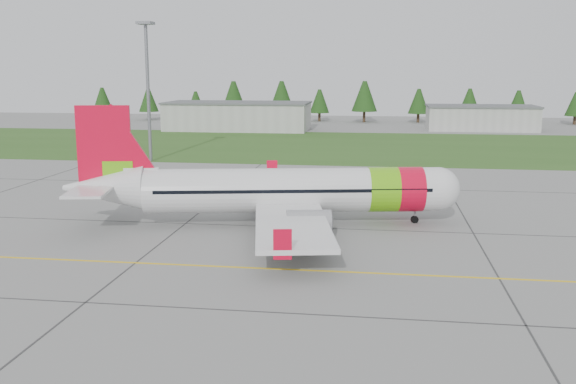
# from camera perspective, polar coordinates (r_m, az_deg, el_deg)

# --- Properties ---
(ground) EXTENTS (320.00, 320.00, 0.00)m
(ground) POSITION_cam_1_polar(r_m,az_deg,el_deg) (36.51, 4.62, -10.94)
(ground) COLOR gray
(ground) RESTS_ON ground
(aircraft) EXTENTS (34.60, 32.34, 10.56)m
(aircraft) POSITION_cam_1_polar(r_m,az_deg,el_deg) (56.42, -0.43, 0.12)
(aircraft) COLOR silver
(aircraft) RESTS_ON ground
(service_van) EXTENTS (1.67, 1.60, 4.11)m
(service_van) POSITION_cam_1_polar(r_m,az_deg,el_deg) (91.65, -13.61, 3.31)
(service_van) COLOR silver
(service_van) RESTS_ON ground
(grass_strip) EXTENTS (320.00, 50.00, 0.03)m
(grass_strip) POSITION_cam_1_polar(r_m,az_deg,el_deg) (116.67, 7.09, 4.07)
(grass_strip) COLOR #30561E
(grass_strip) RESTS_ON ground
(taxi_guideline) EXTENTS (120.00, 0.25, 0.02)m
(taxi_guideline) POSITION_cam_1_polar(r_m,az_deg,el_deg) (44.03, 5.26, -7.09)
(taxi_guideline) COLOR gold
(taxi_guideline) RESTS_ON ground
(hangar_west) EXTENTS (32.00, 14.00, 6.00)m
(hangar_west) POSITION_cam_1_polar(r_m,az_deg,el_deg) (147.74, -4.46, 6.68)
(hangar_west) COLOR #A8A8A3
(hangar_west) RESTS_ON ground
(hangar_east) EXTENTS (24.00, 12.00, 5.20)m
(hangar_east) POSITION_cam_1_polar(r_m,az_deg,el_deg) (154.01, 16.77, 6.27)
(hangar_east) COLOR #A8A8A3
(hangar_east) RESTS_ON ground
(floodlight_mast) EXTENTS (0.50, 0.50, 20.00)m
(floodlight_mast) POSITION_cam_1_polar(r_m,az_deg,el_deg) (97.98, -12.32, 8.50)
(floodlight_mast) COLOR slate
(floodlight_mast) RESTS_ON ground
(treeline) EXTENTS (160.00, 8.00, 10.00)m
(treeline) POSITION_cam_1_polar(r_m,az_deg,el_deg) (172.09, 7.49, 7.87)
(treeline) COLOR #1C3F14
(treeline) RESTS_ON ground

